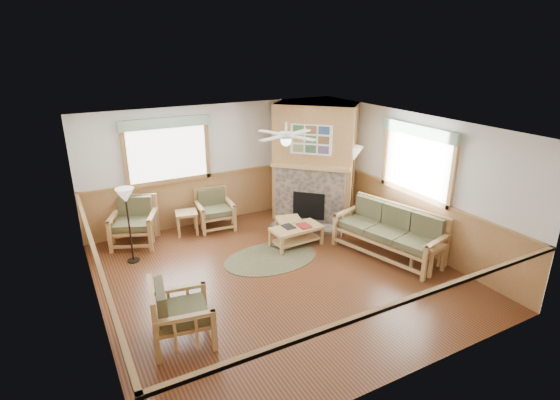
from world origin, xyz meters
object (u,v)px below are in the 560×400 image
armchair_back_left (134,223)px  end_table_sofa (428,257)px  armchair_left (182,312)px  floor_lamp_left (129,226)px  end_table_chairs (187,223)px  floor_lamp_right (351,186)px  footstool (289,228)px  armchair_back_right (215,210)px  sofa (388,233)px  coffee_table (296,236)px

armchair_back_left → end_table_sofa: armchair_back_left is taller
armchair_left → floor_lamp_left: size_ratio=0.62×
end_table_chairs → floor_lamp_left: (-1.31, -0.76, 0.49)m
end_table_chairs → floor_lamp_right: bearing=-20.0°
footstool → floor_lamp_right: bearing=-0.3°
armchair_back_left → armchair_back_right: armchair_back_left is taller
end_table_sofa → footstool: (-1.54, 2.45, -0.05)m
sofa → floor_lamp_right: 1.70m
floor_lamp_left → floor_lamp_right: floor_lamp_right is taller
armchair_left → coffee_table: size_ratio=0.88×
armchair_left → armchair_back_right: bearing=-18.0°
end_table_chairs → footstool: (1.85, -1.25, -0.04)m
floor_lamp_right → coffee_table: bearing=-166.4°
armchair_back_left → armchair_left: size_ratio=1.05×
end_table_chairs → footstool: end_table_chairs is taller
armchair_left → end_table_sofa: size_ratio=1.70×
coffee_table → armchair_back_left: bearing=147.8°
armchair_back_right → armchair_left: (-1.80, -3.51, 0.03)m
armchair_left → floor_lamp_right: 5.14m
armchair_back_right → floor_lamp_left: bearing=-153.8°
armchair_back_right → end_table_chairs: 0.68m
end_table_sofa → floor_lamp_right: 2.53m
armchair_back_right → floor_lamp_left: floor_lamp_left is taller
footstool → floor_lamp_left: (-3.16, 0.50, 0.53)m
armchair_back_left → floor_lamp_right: (4.57, -1.26, 0.44)m
sofa → armchair_back_left: 5.15m
footstool → armchair_back_left: bearing=157.1°
armchair_back_right → floor_lamp_right: size_ratio=0.47×
armchair_back_left → floor_lamp_left: bearing=-81.4°
armchair_back_left → floor_lamp_right: size_ratio=0.52×
armchair_left → coffee_table: bearing=-48.8°
armchair_back_left → coffee_table: size_ratio=0.92×
end_table_sofa → floor_lamp_left: floor_lamp_left is taller
armchair_back_right → coffee_table: size_ratio=0.82×
armchair_back_left → sofa: bearing=-10.6°
armchair_back_left → armchair_left: (-0.03, -3.51, -0.02)m
sofa → end_table_chairs: (-3.16, 2.88, -0.23)m
armchair_back_left → floor_lamp_left: size_ratio=0.65×
coffee_table → footstool: footstool is taller
sofa → floor_lamp_right: floor_lamp_right is taller
armchair_back_right → end_table_chairs: (-0.66, 0.00, -0.17)m
armchair_left → end_table_sofa: bearing=-83.3°
coffee_table → floor_lamp_right: bearing=11.1°
floor_lamp_right → footstool: bearing=179.7°
end_table_sofa → footstool: end_table_sofa is taller
end_table_sofa → armchair_back_right: bearing=126.5°
sofa → floor_lamp_left: size_ratio=1.41×
sofa → end_table_sofa: (0.24, -0.82, -0.21)m
floor_lamp_right → floor_lamp_left: bearing=173.9°
armchair_back_right → footstool: 1.75m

